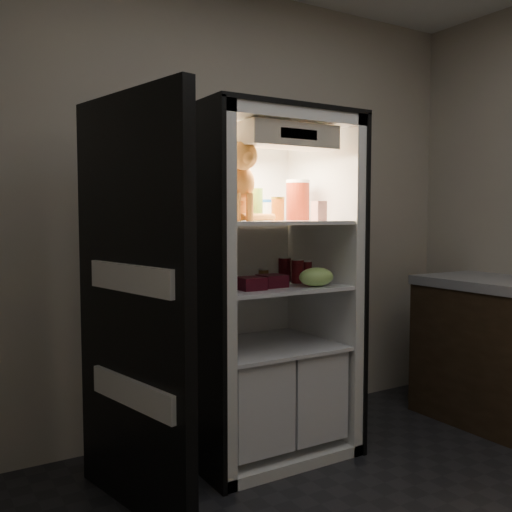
{
  "coord_description": "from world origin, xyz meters",
  "views": [
    {
      "loc": [
        -1.67,
        -1.29,
        1.32
      ],
      "look_at": [
        -0.07,
        1.32,
        1.1
      ],
      "focal_mm": 40.0,
      "sensor_mm": 36.0,
      "label": 1
    }
  ],
  "objects_px": {
    "berry_box_right": "(272,281)",
    "pepper_jar": "(298,200)",
    "salsa_jar": "(278,209)",
    "cream_carton": "(319,211)",
    "condiment_jar": "(264,275)",
    "soda_can_a": "(285,269)",
    "mayo_tub": "(268,210)",
    "soda_can_b": "(306,271)",
    "grape_bag": "(316,277)",
    "berry_box_left": "(250,283)",
    "soda_can_c": "(297,271)",
    "parmesan_shaker": "(257,204)",
    "tabby_cat": "(234,190)",
    "refrigerator": "(260,310)"
  },
  "relations": [
    {
      "from": "grape_bag",
      "to": "tabby_cat",
      "type": "bearing_deg",
      "value": 158.84
    },
    {
      "from": "parmesan_shaker",
      "to": "refrigerator",
      "type": "bearing_deg",
      "value": 37.09
    },
    {
      "from": "salsa_jar",
      "to": "condiment_jar",
      "type": "distance_m",
      "value": 0.39
    },
    {
      "from": "parmesan_shaker",
      "to": "grape_bag",
      "type": "relative_size",
      "value": 0.87
    },
    {
      "from": "salsa_jar",
      "to": "pepper_jar",
      "type": "xyz_separation_m",
      "value": [
        0.16,
        0.03,
        0.05
      ]
    },
    {
      "from": "salsa_jar",
      "to": "berry_box_right",
      "type": "xyz_separation_m",
      "value": [
        -0.1,
        -0.1,
        -0.38
      ]
    },
    {
      "from": "tabby_cat",
      "to": "condiment_jar",
      "type": "xyz_separation_m",
      "value": [
        0.27,
        0.14,
        -0.47
      ]
    },
    {
      "from": "tabby_cat",
      "to": "parmesan_shaker",
      "type": "bearing_deg",
      "value": 27.52
    },
    {
      "from": "grape_bag",
      "to": "salsa_jar",
      "type": "bearing_deg",
      "value": 118.79
    },
    {
      "from": "parmesan_shaker",
      "to": "soda_can_b",
      "type": "xyz_separation_m",
      "value": [
        0.31,
        -0.04,
        -0.38
      ]
    },
    {
      "from": "salsa_jar",
      "to": "cream_carton",
      "type": "relative_size",
      "value": 1.22
    },
    {
      "from": "mayo_tub",
      "to": "cream_carton",
      "type": "xyz_separation_m",
      "value": [
        0.13,
        -0.31,
        -0.01
      ]
    },
    {
      "from": "tabby_cat",
      "to": "salsa_jar",
      "type": "bearing_deg",
      "value": 14.16
    },
    {
      "from": "salsa_jar",
      "to": "soda_can_c",
      "type": "bearing_deg",
      "value": -13.82
    },
    {
      "from": "soda_can_b",
      "to": "berry_box_right",
      "type": "bearing_deg",
      "value": -163.08
    },
    {
      "from": "salsa_jar",
      "to": "soda_can_b",
      "type": "distance_m",
      "value": 0.4
    },
    {
      "from": "berry_box_left",
      "to": "mayo_tub",
      "type": "bearing_deg",
      "value": 44.75
    },
    {
      "from": "mayo_tub",
      "to": "soda_can_b",
      "type": "relative_size",
      "value": 1.0
    },
    {
      "from": "condiment_jar",
      "to": "parmesan_shaker",
      "type": "bearing_deg",
      "value": -143.19
    },
    {
      "from": "parmesan_shaker",
      "to": "berry_box_left",
      "type": "distance_m",
      "value": 0.46
    },
    {
      "from": "parmesan_shaker",
      "to": "berry_box_right",
      "type": "relative_size",
      "value": 1.34
    },
    {
      "from": "parmesan_shaker",
      "to": "soda_can_c",
      "type": "relative_size",
      "value": 1.31
    },
    {
      "from": "mayo_tub",
      "to": "soda_can_b",
      "type": "xyz_separation_m",
      "value": [
        0.16,
        -0.16,
        -0.35
      ]
    },
    {
      "from": "refrigerator",
      "to": "pepper_jar",
      "type": "xyz_separation_m",
      "value": [
        0.23,
        -0.03,
        0.61
      ]
    },
    {
      "from": "soda_can_c",
      "to": "grape_bag",
      "type": "bearing_deg",
      "value": -90.84
    },
    {
      "from": "cream_carton",
      "to": "berry_box_right",
      "type": "height_order",
      "value": "cream_carton"
    },
    {
      "from": "cream_carton",
      "to": "soda_can_c",
      "type": "relative_size",
      "value": 0.8
    },
    {
      "from": "soda_can_c",
      "to": "berry_box_left",
      "type": "xyz_separation_m",
      "value": [
        -0.37,
        -0.11,
        -0.03
      ]
    },
    {
      "from": "pepper_jar",
      "to": "condiment_jar",
      "type": "bearing_deg",
      "value": 162.54
    },
    {
      "from": "soda_can_a",
      "to": "berry_box_right",
      "type": "relative_size",
      "value": 1.04
    },
    {
      "from": "salsa_jar",
      "to": "berry_box_right",
      "type": "height_order",
      "value": "salsa_jar"
    },
    {
      "from": "mayo_tub",
      "to": "soda_can_b",
      "type": "bearing_deg",
      "value": -43.96
    },
    {
      "from": "refrigerator",
      "to": "soda_can_c",
      "type": "xyz_separation_m",
      "value": [
        0.19,
        -0.09,
        0.22
      ]
    },
    {
      "from": "soda_can_b",
      "to": "soda_can_c",
      "type": "relative_size",
      "value": 0.9
    },
    {
      "from": "pepper_jar",
      "to": "grape_bag",
      "type": "relative_size",
      "value": 1.14
    },
    {
      "from": "mayo_tub",
      "to": "grape_bag",
      "type": "xyz_separation_m",
      "value": [
        0.09,
        -0.35,
        -0.36
      ]
    },
    {
      "from": "pepper_jar",
      "to": "grape_bag",
      "type": "xyz_separation_m",
      "value": [
        -0.05,
        -0.24,
        -0.41
      ]
    },
    {
      "from": "soda_can_b",
      "to": "condiment_jar",
      "type": "distance_m",
      "value": 0.25
    },
    {
      "from": "tabby_cat",
      "to": "parmesan_shaker",
      "type": "xyz_separation_m",
      "value": [
        0.18,
        0.07,
        -0.07
      ]
    },
    {
      "from": "parmesan_shaker",
      "to": "salsa_jar",
      "type": "relative_size",
      "value": 1.35
    },
    {
      "from": "salsa_jar",
      "to": "condiment_jar",
      "type": "height_order",
      "value": "salsa_jar"
    },
    {
      "from": "refrigerator",
      "to": "parmesan_shaker",
      "type": "relative_size",
      "value": 10.78
    },
    {
      "from": "tabby_cat",
      "to": "cream_carton",
      "type": "relative_size",
      "value": 4.05
    },
    {
      "from": "salsa_jar",
      "to": "berry_box_left",
      "type": "distance_m",
      "value": 0.48
    },
    {
      "from": "condiment_jar",
      "to": "soda_can_a",
      "type": "bearing_deg",
      "value": 2.82
    },
    {
      "from": "refrigerator",
      "to": "salsa_jar",
      "type": "bearing_deg",
      "value": -39.08
    },
    {
      "from": "soda_can_b",
      "to": "condiment_jar",
      "type": "height_order",
      "value": "soda_can_b"
    },
    {
      "from": "parmesan_shaker",
      "to": "mayo_tub",
      "type": "xyz_separation_m",
      "value": [
        0.14,
        0.11,
        -0.03
      ]
    },
    {
      "from": "berry_box_right",
      "to": "pepper_jar",
      "type": "bearing_deg",
      "value": 27.19
    },
    {
      "from": "parmesan_shaker",
      "to": "grape_bag",
      "type": "height_order",
      "value": "parmesan_shaker"
    }
  ]
}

